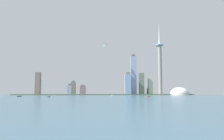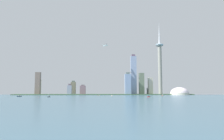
{
  "view_description": "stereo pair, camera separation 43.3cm",
  "coord_description": "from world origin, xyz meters",
  "px_view_note": "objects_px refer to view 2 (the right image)",
  "views": [
    {
      "loc": [
        -15.76,
        -506.02,
        19.74
      ],
      "look_at": [
        32.54,
        407.34,
        110.53
      ],
      "focal_mm": 33.16,
      "sensor_mm": 36.0,
      "label": 1
    },
    {
      "loc": [
        -15.32,
        -506.04,
        19.74
      ],
      "look_at": [
        32.54,
        407.34,
        110.53
      ],
      "focal_mm": 33.16,
      "sensor_mm": 36.0,
      "label": 2
    }
  ],
  "objects_px": {
    "stadium_dome": "(180,93)",
    "boat_2": "(19,96)",
    "airplane": "(105,46)",
    "boat_1": "(98,95)",
    "skyscraper_7": "(128,84)",
    "skyscraper_8": "(83,90)",
    "channel_buoy_0": "(38,97)",
    "skyscraper_5": "(134,75)",
    "skyscraper_2": "(39,87)",
    "skyscraper_3": "(38,84)",
    "skyscraper_1": "(150,86)",
    "boat_4": "(112,96)",
    "skyscraper_10": "(142,84)",
    "boat_3": "(49,97)",
    "boat_0": "(149,97)",
    "skyscraper_9": "(73,88)",
    "skyscraper_0": "(148,83)",
    "observation_tower": "(160,62)",
    "boat_5": "(162,95)",
    "channel_buoy_1": "(163,96)",
    "skyscraper_4": "(142,88)",
    "skyscraper_6": "(70,90)"
  },
  "relations": [
    {
      "from": "skyscraper_4",
      "to": "boat_0",
      "type": "bearing_deg",
      "value": -98.04
    },
    {
      "from": "skyscraper_10",
      "to": "boat_3",
      "type": "relative_size",
      "value": 7.74
    },
    {
      "from": "skyscraper_6",
      "to": "boat_3",
      "type": "height_order",
      "value": "skyscraper_6"
    },
    {
      "from": "boat_2",
      "to": "boat_1",
      "type": "bearing_deg",
      "value": 171.2
    },
    {
      "from": "skyscraper_1",
      "to": "boat_4",
      "type": "xyz_separation_m",
      "value": [
        -192.07,
        -219.35,
        -38.74
      ]
    },
    {
      "from": "skyscraper_7",
      "to": "skyscraper_9",
      "type": "distance_m",
      "value": 262.43
    },
    {
      "from": "channel_buoy_0",
      "to": "skyscraper_3",
      "type": "bearing_deg",
      "value": 107.27
    },
    {
      "from": "skyscraper_1",
      "to": "skyscraper_4",
      "type": "bearing_deg",
      "value": 150.79
    },
    {
      "from": "boat_0",
      "to": "boat_4",
      "type": "xyz_separation_m",
      "value": [
        -106.03,
        115.15,
        0.14
      ]
    },
    {
      "from": "skyscraper_3",
      "to": "boat_4",
      "type": "relative_size",
      "value": 9.85
    },
    {
      "from": "skyscraper_5",
      "to": "skyscraper_10",
      "type": "bearing_deg",
      "value": -14.42
    },
    {
      "from": "skyscraper_5",
      "to": "boat_2",
      "type": "distance_m",
      "value": 497.29
    },
    {
      "from": "boat_1",
      "to": "airplane",
      "type": "height_order",
      "value": "airplane"
    },
    {
      "from": "channel_buoy_1",
      "to": "boat_1",
      "type": "bearing_deg",
      "value": 168.02
    },
    {
      "from": "skyscraper_1",
      "to": "boat_4",
      "type": "distance_m",
      "value": 294.12
    },
    {
      "from": "skyscraper_0",
      "to": "boat_0",
      "type": "xyz_separation_m",
      "value": [
        -87.99,
        -382.13,
        -54.39
      ]
    },
    {
      "from": "channel_buoy_0",
      "to": "airplane",
      "type": "relative_size",
      "value": 0.05
    },
    {
      "from": "channel_buoy_0",
      "to": "boat_3",
      "type": "bearing_deg",
      "value": 14.67
    },
    {
      "from": "observation_tower",
      "to": "boat_5",
      "type": "relative_size",
      "value": 33.6
    },
    {
      "from": "boat_0",
      "to": "skyscraper_3",
      "type": "bearing_deg",
      "value": -96.45
    },
    {
      "from": "skyscraper_4",
      "to": "skyscraper_8",
      "type": "bearing_deg",
      "value": -173.26
    },
    {
      "from": "stadium_dome",
      "to": "boat_3",
      "type": "height_order",
      "value": "stadium_dome"
    },
    {
      "from": "skyscraper_7",
      "to": "boat_0",
      "type": "xyz_separation_m",
      "value": [
        23.64,
        -306.15,
        -46.8
      ]
    },
    {
      "from": "skyscraper_2",
      "to": "airplane",
      "type": "bearing_deg",
      "value": -16.0
    },
    {
      "from": "skyscraper_0",
      "to": "skyscraper_2",
      "type": "distance_m",
      "value": 526.74
    },
    {
      "from": "skyscraper_3",
      "to": "boat_0",
      "type": "bearing_deg",
      "value": -36.34
    },
    {
      "from": "skyscraper_0",
      "to": "skyscraper_2",
      "type": "relative_size",
      "value": 1.53
    },
    {
      "from": "skyscraper_2",
      "to": "skyscraper_8",
      "type": "relative_size",
      "value": 1.67
    },
    {
      "from": "skyscraper_7",
      "to": "boat_0",
      "type": "bearing_deg",
      "value": -85.59
    },
    {
      "from": "stadium_dome",
      "to": "skyscraper_9",
      "type": "xyz_separation_m",
      "value": [
        -481.43,
        88.83,
        22.27
      ]
    },
    {
      "from": "skyscraper_1",
      "to": "skyscraper_7",
      "type": "bearing_deg",
      "value": -165.51
    },
    {
      "from": "airplane",
      "to": "skyscraper_7",
      "type": "bearing_deg",
      "value": -106.57
    },
    {
      "from": "skyscraper_1",
      "to": "airplane",
      "type": "height_order",
      "value": "airplane"
    },
    {
      "from": "skyscraper_5",
      "to": "skyscraper_3",
      "type": "bearing_deg",
      "value": -177.74
    },
    {
      "from": "skyscraper_4",
      "to": "skyscraper_9",
      "type": "relative_size",
      "value": 0.94
    },
    {
      "from": "skyscraper_4",
      "to": "skyscraper_5",
      "type": "distance_m",
      "value": 78.51
    },
    {
      "from": "skyscraper_10",
      "to": "boat_2",
      "type": "height_order",
      "value": "skyscraper_10"
    },
    {
      "from": "boat_1",
      "to": "boat_5",
      "type": "height_order",
      "value": "boat_5"
    },
    {
      "from": "airplane",
      "to": "boat_1",
      "type": "bearing_deg",
      "value": 139.02
    },
    {
      "from": "channel_buoy_0",
      "to": "skyscraper_5",
      "type": "bearing_deg",
      "value": 44.58
    },
    {
      "from": "observation_tower",
      "to": "skyscraper_10",
      "type": "height_order",
      "value": "observation_tower"
    },
    {
      "from": "stadium_dome",
      "to": "boat_2",
      "type": "relative_size",
      "value": 5.53
    },
    {
      "from": "skyscraper_7",
      "to": "skyscraper_9",
      "type": "relative_size",
      "value": 1.52
    },
    {
      "from": "skyscraper_3",
      "to": "airplane",
      "type": "relative_size",
      "value": 3.27
    },
    {
      "from": "skyscraper_2",
      "to": "channel_buoy_0",
      "type": "bearing_deg",
      "value": -73.47
    },
    {
      "from": "skyscraper_7",
      "to": "skyscraper_8",
      "type": "xyz_separation_m",
      "value": [
        -203.0,
        15.75,
        -26.49
      ]
    },
    {
      "from": "skyscraper_4",
      "to": "boat_4",
      "type": "distance_m",
      "value": 287.4
    },
    {
      "from": "observation_tower",
      "to": "skyscraper_9",
      "type": "height_order",
      "value": "observation_tower"
    },
    {
      "from": "airplane",
      "to": "skyscraper_1",
      "type": "bearing_deg",
      "value": -105.02
    },
    {
      "from": "observation_tower",
      "to": "skyscraper_0",
      "type": "relative_size",
      "value": 2.84
    }
  ]
}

